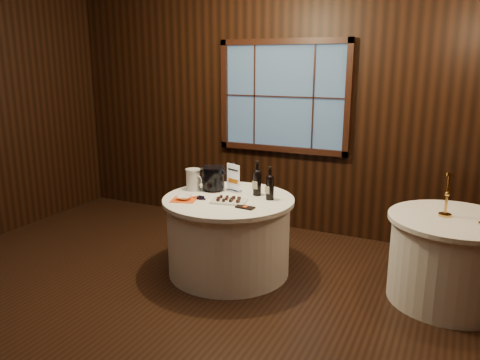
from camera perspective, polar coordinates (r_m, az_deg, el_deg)
The scene contains 15 objects.
ground at distance 4.06m, azimuth -8.04°, elevation -16.34°, with size 6.00×6.00×0.00m, color black.
back_wall at distance 5.74m, azimuth 5.35°, elevation 9.05°, with size 6.00×0.10×3.00m.
main_table at distance 4.67m, azimuth -1.39°, elevation -6.70°, with size 1.28×1.28×0.77m.
side_table at distance 4.50m, azimuth 24.16°, elevation -8.82°, with size 1.08×1.08×0.77m.
sign_stand at distance 4.74m, azimuth -0.75°, elevation -0.24°, with size 0.18×0.14×0.30m.
port_bottle_left at distance 4.60m, azimuth 2.10°, elevation -0.06°, with size 0.08×0.09×0.35m.
port_bottle_right at distance 4.46m, azimuth 3.67°, elevation -0.67°, with size 0.08×0.09×0.32m.
ice_bucket at distance 4.79m, azimuth -3.28°, elevation 0.26°, with size 0.25×0.25×0.25m.
chocolate_plate at distance 4.40m, azimuth -1.38°, elevation -2.49°, with size 0.36×0.27×0.05m.
chocolate_box at distance 4.23m, azimuth 0.63°, elevation -3.34°, with size 0.17×0.09×0.01m, color black.
grape_bunch at distance 4.51m, azimuth -4.75°, elevation -2.16°, with size 0.15×0.06×0.04m.
glass_pitcher at distance 4.82m, azimuth -5.71°, elevation 0.07°, with size 0.20×0.16×0.22m.
orange_napkin at distance 4.51m, azimuth -6.83°, elevation -2.38°, with size 0.23×0.23×0.00m, color #F65114.
cracker_bowl at distance 4.51m, azimuth -6.83°, elevation -2.15°, with size 0.14×0.14×0.03m, color white.
brass_candlestick at distance 4.35m, azimuth 23.87°, elevation -2.30°, with size 0.11×0.11×0.38m.
Camera 1 is at (1.99, -2.88, 2.05)m, focal length 35.00 mm.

